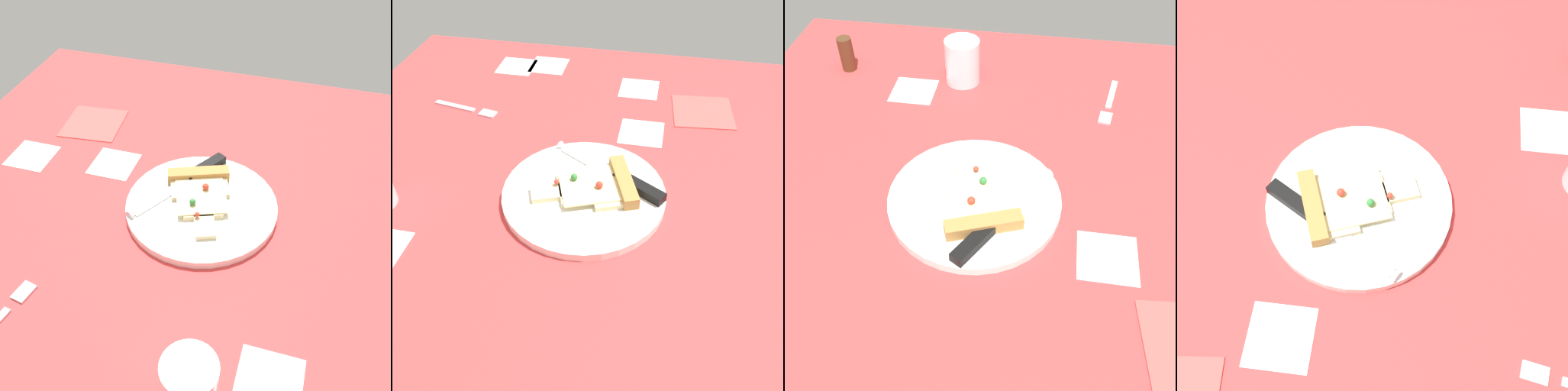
% 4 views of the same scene
% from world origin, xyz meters
% --- Properties ---
extents(ground_plane, '(1.11, 1.11, 0.03)m').
position_xyz_m(ground_plane, '(-0.00, -0.00, -0.01)').
color(ground_plane, '#D13838').
rests_on(ground_plane, ground).
extents(plate, '(0.28, 0.28, 0.02)m').
position_xyz_m(plate, '(0.04, 0.02, 0.01)').
color(plate, white).
rests_on(plate, ground_plane).
extents(pizza_slice, '(0.14, 0.19, 0.03)m').
position_xyz_m(pizza_slice, '(0.03, 0.04, 0.02)').
color(pizza_slice, beige).
rests_on(pizza_slice, plate).
extents(knife, '(0.14, 0.22, 0.02)m').
position_xyz_m(knife, '(-0.01, 0.07, 0.02)').
color(knife, silver).
rests_on(knife, plate).
extents(drinking_glass, '(0.07, 0.07, 0.09)m').
position_xyz_m(drinking_glass, '(0.12, -0.33, 0.05)').
color(drinking_glass, white).
rests_on(drinking_glass, ground_plane).
extents(fork, '(0.05, 0.15, 0.01)m').
position_xyz_m(fork, '(-0.19, -0.29, 0.00)').
color(fork, silver).
rests_on(fork, ground_plane).
extents(napkin, '(0.14, 0.14, 0.00)m').
position_xyz_m(napkin, '(-0.28, 0.22, 0.00)').
color(napkin, '#E54C47').
rests_on(napkin, ground_plane).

